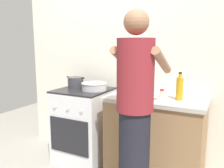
{
  "coord_description": "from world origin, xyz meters",
  "views": [
    {
      "loc": [
        1.21,
        -2.14,
        1.44
      ],
      "look_at": [
        0.05,
        0.12,
        1.0
      ],
      "focal_mm": 37.69,
      "sensor_mm": 36.0,
      "label": 1
    }
  ],
  "objects_px": {
    "spice_bottle": "(162,93)",
    "person": "(135,115)",
    "stove_range": "(84,125)",
    "pot": "(76,82)",
    "mixing_bowl": "(94,86)",
    "oil_bottle": "(180,88)",
    "utensil_crock": "(144,83)"
  },
  "relations": [
    {
      "from": "spice_bottle",
      "to": "person",
      "type": "xyz_separation_m",
      "value": [
        -0.06,
        -0.58,
        -0.08
      ]
    },
    {
      "from": "stove_range",
      "to": "pot",
      "type": "bearing_deg",
      "value": 162.0
    },
    {
      "from": "mixing_bowl",
      "to": "oil_bottle",
      "type": "height_order",
      "value": "oil_bottle"
    },
    {
      "from": "person",
      "to": "mixing_bowl",
      "type": "bearing_deg",
      "value": 141.94
    },
    {
      "from": "oil_bottle",
      "to": "person",
      "type": "relative_size",
      "value": 0.16
    },
    {
      "from": "utensil_crock",
      "to": "person",
      "type": "height_order",
      "value": "person"
    },
    {
      "from": "oil_bottle",
      "to": "stove_range",
      "type": "bearing_deg",
      "value": 178.5
    },
    {
      "from": "oil_bottle",
      "to": "person",
      "type": "bearing_deg",
      "value": -114.88
    },
    {
      "from": "utensil_crock",
      "to": "oil_bottle",
      "type": "bearing_deg",
      "value": -26.7
    },
    {
      "from": "stove_range",
      "to": "spice_bottle",
      "type": "relative_size",
      "value": 10.92
    },
    {
      "from": "person",
      "to": "spice_bottle",
      "type": "bearing_deg",
      "value": 83.7
    },
    {
      "from": "utensil_crock",
      "to": "spice_bottle",
      "type": "bearing_deg",
      "value": -34.14
    },
    {
      "from": "stove_range",
      "to": "oil_bottle",
      "type": "xyz_separation_m",
      "value": [
        1.13,
        -0.03,
        0.57
      ]
    },
    {
      "from": "utensil_crock",
      "to": "spice_bottle",
      "type": "distance_m",
      "value": 0.31
    },
    {
      "from": "stove_range",
      "to": "oil_bottle",
      "type": "bearing_deg",
      "value": -1.5
    },
    {
      "from": "mixing_bowl",
      "to": "utensil_crock",
      "type": "height_order",
      "value": "utensil_crock"
    },
    {
      "from": "pot",
      "to": "spice_bottle",
      "type": "height_order",
      "value": "pot"
    },
    {
      "from": "pot",
      "to": "oil_bottle",
      "type": "distance_m",
      "value": 1.27
    },
    {
      "from": "utensil_crock",
      "to": "pot",
      "type": "bearing_deg",
      "value": -170.17
    },
    {
      "from": "spice_bottle",
      "to": "person",
      "type": "distance_m",
      "value": 0.59
    },
    {
      "from": "stove_range",
      "to": "pot",
      "type": "distance_m",
      "value": 0.54
    },
    {
      "from": "stove_range",
      "to": "pot",
      "type": "xyz_separation_m",
      "value": [
        -0.14,
        0.05,
        0.52
      ]
    },
    {
      "from": "spice_bottle",
      "to": "oil_bottle",
      "type": "height_order",
      "value": "oil_bottle"
    },
    {
      "from": "pot",
      "to": "mixing_bowl",
      "type": "xyz_separation_m",
      "value": [
        0.28,
        -0.02,
        -0.02
      ]
    },
    {
      "from": "pot",
      "to": "person",
      "type": "xyz_separation_m",
      "value": [
        1.02,
        -0.6,
        -0.11
      ]
    },
    {
      "from": "stove_range",
      "to": "utensil_crock",
      "type": "distance_m",
      "value": 0.9
    },
    {
      "from": "pot",
      "to": "oil_bottle",
      "type": "xyz_separation_m",
      "value": [
        1.27,
        -0.08,
        0.05
      ]
    },
    {
      "from": "oil_bottle",
      "to": "utensil_crock",
      "type": "bearing_deg",
      "value": 153.3
    },
    {
      "from": "mixing_bowl",
      "to": "utensil_crock",
      "type": "bearing_deg",
      "value": 16.9
    },
    {
      "from": "stove_range",
      "to": "mixing_bowl",
      "type": "height_order",
      "value": "mixing_bowl"
    },
    {
      "from": "utensil_crock",
      "to": "person",
      "type": "bearing_deg",
      "value": -75.73
    },
    {
      "from": "mixing_bowl",
      "to": "pot",
      "type": "bearing_deg",
      "value": 175.2
    }
  ]
}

